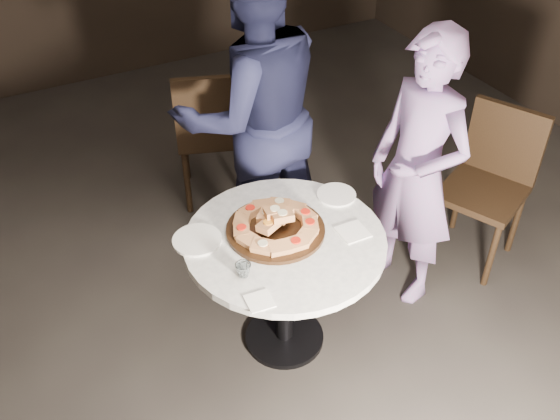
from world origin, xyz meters
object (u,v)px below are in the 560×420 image
object	(u,v)px
focaccia_pile	(275,223)
chair_far	(213,128)
water_glass	(243,270)
diner_navy	(252,114)
table	(285,259)
diner_teal	(417,173)
serving_board	(276,230)
chair_right	(491,175)

from	to	relation	value
focaccia_pile	chair_far	world-z (taller)	chair_far
water_glass	diner_navy	bearing A→B (deg)	61.75
water_glass	chair_far	distance (m)	1.51
table	diner_teal	world-z (taller)	diner_teal
diner_navy	water_glass	bearing A→B (deg)	64.62
diner_navy	diner_teal	distance (m)	0.94
serving_board	focaccia_pile	distance (m)	0.04
serving_board	diner_teal	xyz separation A→B (m)	(0.82, 0.00, 0.05)
chair_right	diner_navy	size ratio (longest dim) A/B	0.50
focaccia_pile	diner_teal	size ratio (longest dim) A/B	0.27
chair_far	chair_right	distance (m)	1.71
focaccia_pile	chair_far	distance (m)	1.26
diner_navy	serving_board	bearing A→B (deg)	75.08
chair_far	table	bearing A→B (deg)	101.23
chair_far	diner_teal	bearing A→B (deg)	136.06
chair_right	table	bearing A→B (deg)	-110.75
diner_navy	diner_teal	size ratio (longest dim) A/B	1.19
diner_navy	diner_teal	world-z (taller)	diner_navy
chair_right	diner_teal	bearing A→B (deg)	-111.10
focaccia_pile	diner_navy	distance (m)	0.76
serving_board	diner_navy	world-z (taller)	diner_navy
serving_board	chair_right	bearing A→B (deg)	1.71
water_glass	chair_far	bearing A→B (deg)	72.35
table	chair_right	xyz separation A→B (m)	(1.41, 0.10, -0.04)
focaccia_pile	diner_teal	world-z (taller)	diner_teal
focaccia_pile	chair_far	xyz separation A→B (m)	(0.19, 1.23, -0.19)
water_glass	focaccia_pile	bearing A→B (deg)	37.36
table	diner_teal	distance (m)	0.83
focaccia_pile	table	bearing A→B (deg)	-74.91
serving_board	chair_right	distance (m)	1.44
chair_far	diner_navy	distance (m)	0.63
chair_far	serving_board	bearing A→B (deg)	100.03
table	water_glass	bearing A→B (deg)	-154.06
water_glass	chair_right	world-z (taller)	chair_right
diner_teal	diner_navy	bearing A→B (deg)	-151.07
water_glass	diner_teal	world-z (taller)	diner_teal
serving_board	water_glass	distance (m)	0.33
serving_board	focaccia_pile	size ratio (longest dim) A/B	1.12
diner_navy	focaccia_pile	bearing A→B (deg)	75.08
serving_board	chair_far	bearing A→B (deg)	81.01
table	water_glass	xyz separation A→B (m)	(-0.28, -0.13, 0.16)
serving_board	diner_navy	size ratio (longest dim) A/B	0.25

